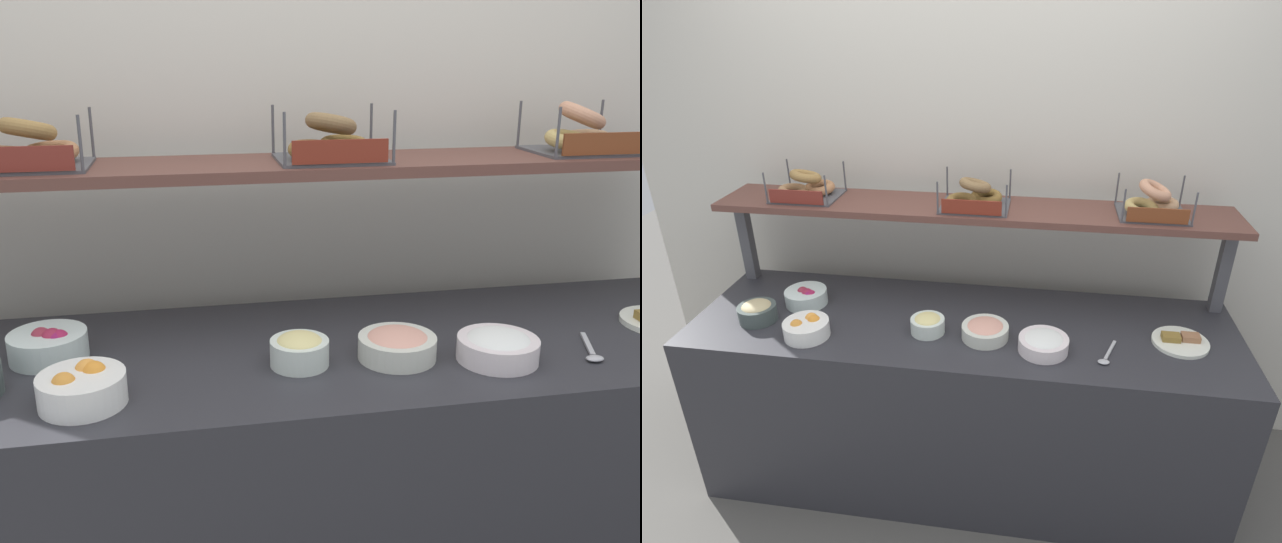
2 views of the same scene
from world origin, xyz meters
The scene contains 17 objects.
ground_plane centered at (0.00, 0.00, 0.00)m, with size 8.00×8.00×0.00m, color #595651.
back_wall centered at (0.00, 0.55, 1.20)m, with size 3.50×0.06×2.40m, color beige.
deli_counter centered at (0.00, 0.00, 0.42)m, with size 2.30×0.70×0.85m, color #2D2D33.
shelf_riser_left centered at (-1.09, 0.27, 1.05)m, with size 0.05×0.05×0.40m, color #4C4C51.
shelf_riser_right centered at (1.09, 0.27, 1.05)m, with size 0.05×0.05×0.40m, color #4C4C51.
upper_shelf centered at (0.00, 0.27, 1.26)m, with size 2.26×0.32×0.03m, color brown.
bowl_hummus centered at (-0.87, -0.11, 0.89)m, with size 0.16×0.16×0.09m.
bowl_fruit_salad centered at (-0.61, -0.19, 0.89)m, with size 0.18×0.18×0.08m.
bowl_lox_spread centered at (0.11, -0.10, 0.88)m, with size 0.19×0.19×0.07m.
bowl_cream_cheese centered at (0.35, -0.16, 0.89)m, with size 0.20×0.20×0.07m.
bowl_beet_salad centered at (-0.72, 0.05, 0.89)m, with size 0.19×0.19×0.08m.
bowl_egg_salad centered at (-0.13, -0.09, 0.89)m, with size 0.14×0.14×0.08m.
serving_plate_white centered at (0.89, -0.03, 0.86)m, with size 0.22×0.22×0.04m.
serving_spoon_near_plate centered at (0.59, -0.17, 0.86)m, with size 0.08×0.17×0.01m.
bagel_basket_everything centered at (-0.75, 0.27, 1.33)m, with size 0.29×0.26×0.14m.
bagel_basket_cinnamon_raisin centered at (0.02, 0.25, 1.33)m, with size 0.30×0.25×0.14m.
bagel_basket_sesame centered at (0.76, 0.27, 1.33)m, with size 0.29×0.26×0.15m.
Camera 2 is at (0.29, -1.91, 2.06)m, focal length 29.90 mm.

